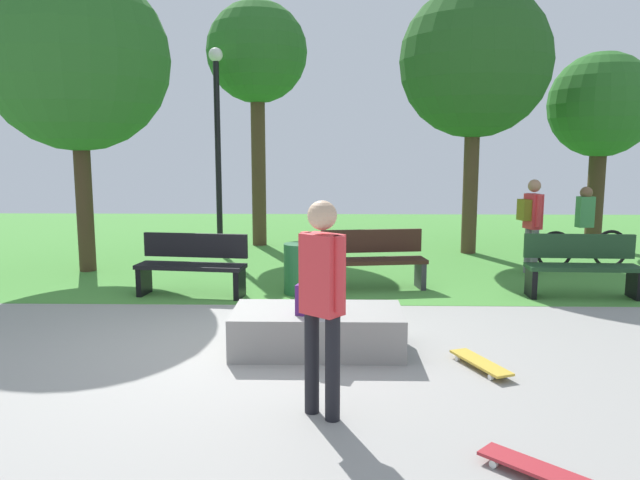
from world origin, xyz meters
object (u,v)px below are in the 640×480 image
Objects in this scene: lamp_post at (218,131)px; trash_bin at (300,269)px; skateboard_spare at (539,470)px; pedestrian_with_backpack at (531,218)px; cyclist_on_bicycle at (584,234)px; skater_performing_trick at (322,292)px; tree_broad_elm at (601,107)px; tree_slender_maple at (257,56)px; park_bench_by_oak at (373,258)px; park_bench_near_lamppost at (582,264)px; tree_young_birch at (76,59)px; tree_leaning_ash at (475,63)px; concrete_ledge at (318,330)px; backpack_on_ledge at (311,299)px; park_bench_center_lawn at (192,263)px; skateboard_by_ledge at (480,363)px.

trash_bin is at bearing -61.72° from lamp_post.
trash_bin reaches higher than skateboard_spare.
skateboard_spare is 7.08m from pedestrian_with_backpack.
trash_bin is 0.42× the size of cyclist_on_bicycle.
cyclist_on_bicycle is (4.67, 6.41, -0.40)m from skater_performing_trick.
tree_broad_elm is at bearing 65.58° from skateboard_spare.
park_bench_by_oak is at bearing -62.13° from tree_slender_maple.
park_bench_near_lamppost is 0.39× the size of lamp_post.
tree_leaning_ash is at bearing 15.96° from tree_young_birch.
tree_young_birch reaches higher than tree_broad_elm.
tree_slender_maple reaches higher than trash_bin.
lamp_post reaches higher than skateboard_spare.
park_bench_near_lamppost is at bearing 48.06° from skater_performing_trick.
concrete_ledge is 2.98m from skateboard_spare.
backpack_on_ledge is 0.19× the size of pedestrian_with_backpack.
park_bench_center_lawn is at bearing -174.74° from trash_bin.
pedestrian_with_backpack is (3.90, 1.53, 0.60)m from trash_bin.
concrete_ledge is at bearing -146.54° from park_bench_near_lamppost.
park_bench_by_oak is (0.79, 2.98, 0.26)m from concrete_ledge.
tree_broad_elm is 3.64m from cyclist_on_bicycle.
trash_bin is at bearing 109.59° from skateboard_spare.
pedestrian_with_backpack reaches higher than skateboard_by_ledge.
tree_young_birch is at bearing -30.70° from backpack_on_ledge.
skateboard_by_ledge is 0.15× the size of tree_slender_maple.
tree_young_birch is 5.37m from trash_bin.
park_bench_near_lamppost is at bearing -42.09° from tree_slender_maple.
skateboard_spare is 5.60m from park_bench_by_oak.
concrete_ledge is 7.92m from tree_leaning_ash.
skateboard_by_ledge is at bearing -76.67° from park_bench_by_oak.
lamp_post reaches higher than backpack_on_ledge.
tree_young_birch is (-5.85, 4.81, 3.61)m from skateboard_by_ledge.
concrete_ledge is 0.44× the size of lamp_post.
tree_slender_maple is 6.16m from trash_bin.
skateboard_spare is at bearing -59.37° from concrete_ledge.
tree_leaning_ash is 3.68m from pedestrian_with_backpack.
skateboard_spare is 0.44× the size of park_bench_near_lamppost.
skateboard_spare is 9.64m from tree_young_birch.
pedestrian_with_backpack is (-2.37, -3.05, -2.08)m from tree_broad_elm.
skateboard_by_ledge is at bearing 35.50° from skater_performing_trick.
park_bench_by_oak is 0.39× the size of tree_broad_elm.
skateboard_by_ledge is at bearing -101.37° from tree_leaning_ash.
tree_broad_elm is at bearing 30.98° from park_bench_center_lawn.
cyclist_on_bicycle is (6.25, -2.55, -3.55)m from tree_slender_maple.
tree_broad_elm is (2.14, 4.68, 2.58)m from park_bench_near_lamppost.
park_bench_center_lawn reaches higher than backpack_on_ledge.
pedestrian_with_backpack is at bearing -18.39° from lamp_post.
lamp_post is 4.46m from trash_bin.
park_bench_near_lamppost is at bearing 33.46° from concrete_ledge.
skater_performing_trick is 5.61m from park_bench_near_lamppost.
cyclist_on_bicycle reaches higher than skateboard_by_ledge.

